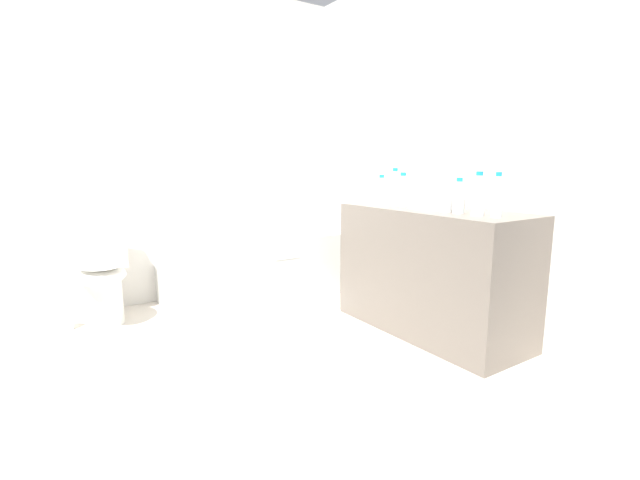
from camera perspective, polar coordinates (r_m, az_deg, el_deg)
The scene contains 19 objects.
ground_plane at distance 2.69m, azimuth -9.82°, elevation -14.72°, with size 3.98×3.98×0.00m, color beige.
wall_back_tiled at distance 3.80m, azimuth -19.29°, elevation 11.61°, with size 3.38×0.10×2.52m, color silver.
wall_right_mirror at distance 3.37m, azimuth 14.78°, elevation 12.11°, with size 0.10×3.14×2.52m, color silver.
bathtub at distance 3.76m, azimuth -7.76°, elevation -2.98°, with size 1.56×0.65×1.33m.
toilet at distance 3.44m, azimuth -26.34°, elevation -3.84°, with size 0.38×0.53×0.74m.
vanity_counter at distance 3.02m, azimuth 14.07°, elevation -3.88°, with size 0.54×1.28×0.82m, color #6B6056.
sink_basin at distance 2.95m, azimuth 13.93°, elevation 4.62°, with size 0.29×0.29×0.07m, color white.
sink_faucet at distance 3.08m, azimuth 16.12°, elevation 4.69°, with size 0.12×0.15×0.07m.
water_bottle_0 at distance 2.58m, azimuth 21.86°, elevation 5.24°, with size 0.06×0.06×0.24m.
water_bottle_1 at distance 2.62m, azimuth 19.71°, elevation 5.45°, with size 0.07×0.07×0.25m.
water_bottle_2 at distance 3.04m, azimuth 10.61°, elevation 6.26°, with size 0.07×0.07×0.23m.
water_bottle_3 at distance 3.27m, azimuth 7.92°, elevation 6.40°, with size 0.06×0.06×0.21m.
water_bottle_4 at distance 2.71m, azimuth 17.42°, elevation 5.32°, with size 0.06×0.06×0.21m.
water_bottle_5 at distance 3.10m, azimuth 9.59°, elevation 6.62°, with size 0.06×0.06×0.26m.
drinking_glass_0 at distance 2.79m, azimuth 17.66°, elevation 4.28°, with size 0.07×0.07×0.08m, color white.
drinking_glass_1 at distance 3.16m, azimuth 8.57°, elevation 5.32°, with size 0.07×0.07×0.09m, color white.
drinking_glass_2 at distance 2.76m, azimuth 15.85°, elevation 4.26°, with size 0.07×0.07×0.08m, color white.
bath_mat at distance 3.47m, azimuth -0.87°, elevation -8.69°, with size 0.56×0.35×0.01m, color white.
toilet_paper_roll at distance 3.49m, azimuth -30.06°, elevation -8.94°, with size 0.11×0.11×0.14m, color white.
Camera 1 is at (-0.96, -2.25, 1.12)m, focal length 24.86 mm.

